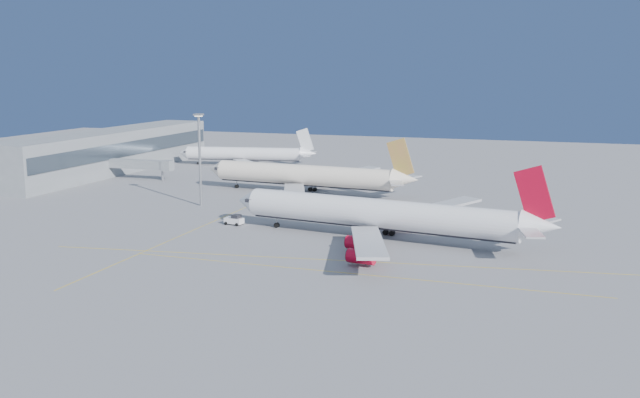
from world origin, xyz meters
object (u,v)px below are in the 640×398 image
Objects in this scene: airliner_etihad at (308,176)px; pushback_tug at (234,220)px; airliner_virgin at (384,215)px; light_mast at (200,152)px; airliner_third at (247,154)px.

pushback_tug is at bearing -87.50° from airliner_etihad.
airliner_virgin is 38.08m from pushback_tug.
airliner_etihad is at bearing 96.20° from pushback_tug.
airliner_virgin is at bearing 3.31° from pushback_tug.
airliner_etihad is at bearing 133.46° from airliner_virgin.
airliner_virgin reaches higher than airliner_etihad.
pushback_tug is (-37.65, 3.64, -4.41)m from airliner_virgin.
airliner_virgin is 2.98× the size of light_mast.
airliner_etihad is 1.25× the size of airliner_third.
airliner_third is at bearing 121.62° from pushback_tug.
airliner_etihad is 68.47m from airliner_third.
airliner_etihad reaches higher than airliner_third.
airliner_virgin is 61.99m from light_mast.
airliner_etihad is 35.96m from light_mast.
airliner_virgin is at bearing -49.68° from airliner_etihad.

